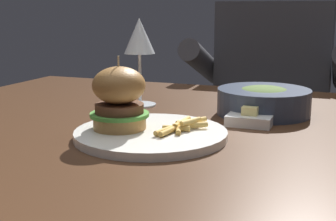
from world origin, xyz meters
name	(u,v)px	position (x,y,z in m)	size (l,w,h in m)	color
dining_table	(189,167)	(0.00, 0.00, 0.66)	(1.28, 0.93, 0.74)	#472B19
main_plate	(151,134)	(-0.03, -0.11, 0.75)	(0.26, 0.26, 0.01)	white
burger_sandwich	(119,98)	(-0.09, -0.12, 0.81)	(0.10, 0.10, 0.13)	#B78447
fries_pile	(181,126)	(0.02, -0.09, 0.76)	(0.07, 0.11, 0.02)	gold
wine_glass	(139,40)	(-0.16, 0.13, 0.89)	(0.07, 0.07, 0.20)	silver
butter_dish	(250,119)	(0.11, 0.04, 0.75)	(0.08, 0.07, 0.04)	white
soup_bowl	(264,100)	(0.12, 0.14, 0.77)	(0.19, 0.19, 0.06)	#2D384C
diner_person	(271,127)	(0.05, 0.74, 0.56)	(0.51, 0.36, 1.18)	#282833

